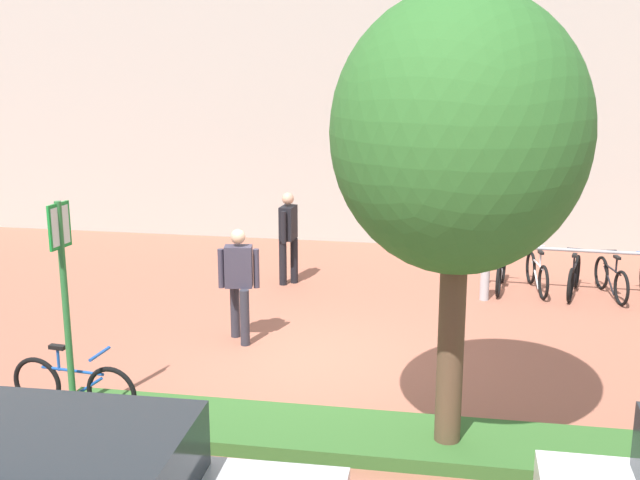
% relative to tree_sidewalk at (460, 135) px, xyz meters
% --- Properties ---
extents(ground_plane, '(60.00, 60.00, 0.00)m').
position_rel_tree_sidewalk_xyz_m(ground_plane, '(-2.04, 2.23, -3.47)').
color(ground_plane, '#9E5B47').
extents(building_facade, '(28.00, 1.20, 10.00)m').
position_rel_tree_sidewalk_xyz_m(building_facade, '(-2.04, 9.88, 1.53)').
color(building_facade, '#B2ADA3').
rests_on(building_facade, ground).
extents(planter_strip, '(7.00, 1.10, 0.16)m').
position_rel_tree_sidewalk_xyz_m(planter_strip, '(-1.06, 0.03, -3.39)').
color(planter_strip, '#336028').
rests_on(planter_strip, ground).
extents(tree_sidewalk, '(2.59, 2.59, 4.91)m').
position_rel_tree_sidewalk_xyz_m(tree_sidewalk, '(0.00, 0.00, 0.00)').
color(tree_sidewalk, brown).
rests_on(tree_sidewalk, ground).
extents(parking_sign_post, '(0.09, 0.36, 2.64)m').
position_rel_tree_sidewalk_xyz_m(parking_sign_post, '(-4.38, 0.03, -1.75)').
color(parking_sign_post, '#2D7238').
rests_on(parking_sign_post, ground).
extents(bike_at_sign, '(1.68, 0.42, 0.86)m').
position_rel_tree_sidewalk_xyz_m(bike_at_sign, '(-4.44, 0.19, -3.12)').
color(bike_at_sign, black).
rests_on(bike_at_sign, ground).
extents(bike_rack_cluster, '(3.21, 1.69, 0.83)m').
position_rel_tree_sidewalk_xyz_m(bike_rack_cluster, '(2.08, 6.15, -3.12)').
color(bike_rack_cluster, '#99999E').
rests_on(bike_rack_cluster, ground).
extents(bollard_steel, '(0.16, 0.16, 0.90)m').
position_rel_tree_sidewalk_xyz_m(bollard_steel, '(0.52, 5.54, -3.02)').
color(bollard_steel, '#ADADB2').
rests_on(bollard_steel, ground).
extents(person_suited_dark, '(0.60, 0.45, 1.72)m').
position_rel_tree_sidewalk_xyz_m(person_suited_dark, '(-3.13, 2.89, -2.49)').
color(person_suited_dark, '#2D2D38').
rests_on(person_suited_dark, ground).
extents(person_suited_navy, '(0.32, 0.61, 1.72)m').
position_rel_tree_sidewalk_xyz_m(person_suited_navy, '(-3.04, 5.89, -2.49)').
color(person_suited_navy, black).
rests_on(person_suited_navy, ground).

